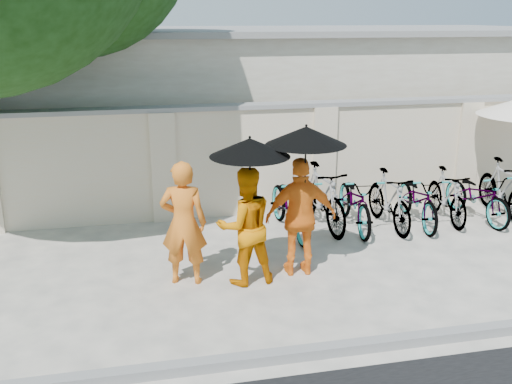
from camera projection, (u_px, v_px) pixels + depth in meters
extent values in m
plane|color=beige|center=(253.00, 290.00, 7.84)|extent=(80.00, 80.00, 0.00)
cube|color=gray|center=(285.00, 355.00, 6.23)|extent=(40.00, 0.16, 0.12)
cube|color=beige|center=(271.00, 161.00, 10.73)|extent=(20.00, 0.30, 2.00)
cube|color=beige|center=(274.00, 99.00, 14.30)|extent=(14.00, 6.00, 3.20)
imported|color=orange|center=(184.00, 223.00, 7.84)|extent=(0.72, 0.56, 1.76)
imported|color=orange|center=(245.00, 226.00, 7.85)|extent=(0.89, 0.73, 1.68)
cylinder|color=black|center=(250.00, 184.00, 7.60)|extent=(0.02, 0.02, 1.01)
cone|color=black|center=(250.00, 147.00, 7.45)|extent=(1.08, 1.08, 0.25)
imported|color=orange|center=(301.00, 217.00, 8.12)|extent=(1.04, 0.49, 1.74)
cylinder|color=black|center=(305.00, 174.00, 7.85)|extent=(0.02, 0.02, 1.08)
cone|color=black|center=(306.00, 136.00, 7.69)|extent=(1.11, 1.11, 0.25)
imported|color=#9E9EA3|center=(291.00, 204.00, 9.76)|extent=(0.80, 2.01, 1.04)
imported|color=#9E9EA3|center=(321.00, 197.00, 9.98)|extent=(0.76, 1.94, 1.13)
imported|color=#9E9EA3|center=(355.00, 201.00, 10.01)|extent=(0.84, 1.94, 0.99)
imported|color=#9E9EA3|center=(389.00, 200.00, 10.02)|extent=(0.50, 1.70, 1.02)
imported|color=#9E9EA3|center=(418.00, 199.00, 10.19)|extent=(0.81, 1.85, 0.94)
imported|color=#9E9EA3|center=(447.00, 196.00, 10.35)|extent=(0.59, 1.63, 0.96)
imported|color=#9E9EA3|center=(477.00, 196.00, 10.42)|extent=(0.81, 1.81, 0.92)
imported|color=#9E9EA3|center=(503.00, 189.00, 10.61)|extent=(0.65, 1.80, 1.06)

